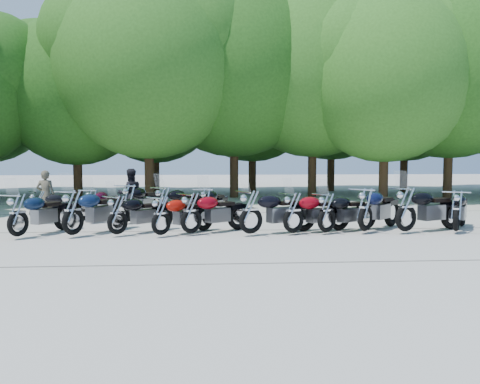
{
  "coord_description": "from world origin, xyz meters",
  "views": [
    {
      "loc": [
        -1.04,
        -12.84,
        2.12
      ],
      "look_at": [
        0.0,
        1.5,
        1.1
      ],
      "focal_mm": 38.0,
      "sensor_mm": 36.0,
      "label": 1
    }
  ],
  "objects": [
    {
      "name": "tree_4",
      "position": [
        0.54,
        13.09,
        6.64
      ],
      "size": [
        9.13,
        9.13,
        11.2
      ],
      "color": "#3A2614",
      "rests_on": "ground"
    },
    {
      "name": "motorcycle_12",
      "position": [
        -4.55,
        3.35,
        0.61
      ],
      "size": [
        1.42,
        2.27,
        1.23
      ],
      "primitive_type": null,
      "rotation": [
        0.0,
        0.0,
        2.76
      ],
      "color": "#310619",
      "rests_on": "ground"
    },
    {
      "name": "rider_0",
      "position": [
        -6.24,
        4.27,
        0.83
      ],
      "size": [
        0.62,
        0.42,
        1.66
      ],
      "primitive_type": "imported",
      "rotation": [
        0.0,
        0.0,
        3.1
      ],
      "color": "brown",
      "rests_on": "ground"
    },
    {
      "name": "tree_7",
      "position": [
        11.2,
        11.78,
        6.39
      ],
      "size": [
        8.79,
        8.79,
        10.79
      ],
      "color": "#3A2614",
      "rests_on": "ground"
    },
    {
      "name": "motorcycle_6",
      "position": [
        1.37,
        0.54,
        0.65
      ],
      "size": [
        2.35,
        1.67,
        1.29
      ],
      "primitive_type": null,
      "rotation": [
        0.0,
        0.0,
        2.05
      ],
      "color": "maroon",
      "rests_on": "ground"
    },
    {
      "name": "tree_11",
      "position": [
        -3.76,
        16.43,
        5.49
      ],
      "size": [
        7.56,
        7.56,
        9.28
      ],
      "color": "#3A2614",
      "rests_on": "ground"
    },
    {
      "name": "tree_12",
      "position": [
        1.8,
        16.47,
        5.72
      ],
      "size": [
        7.88,
        7.88,
        9.67
      ],
      "color": "#3A2614",
      "rests_on": "ground"
    },
    {
      "name": "ground",
      "position": [
        0.0,
        0.0,
        0.0
      ],
      "size": [
        90.0,
        90.0,
        0.0
      ],
      "primitive_type": "plane",
      "color": "#A19C91",
      "rests_on": "ground"
    },
    {
      "name": "tree_5",
      "position": [
        4.61,
        13.2,
        6.57
      ],
      "size": [
        9.04,
        9.04,
        11.1
      ],
      "color": "#3A2614",
      "rests_on": "ground"
    },
    {
      "name": "tree_2",
      "position": [
        -7.25,
        12.84,
        5.31
      ],
      "size": [
        7.31,
        7.31,
        8.97
      ],
      "color": "#3A2614",
      "rests_on": "ground"
    },
    {
      "name": "motorcycle_5",
      "position": [
        0.21,
        0.42,
        0.69
      ],
      "size": [
        2.52,
        1.74,
        1.38
      ],
      "primitive_type": null,
      "rotation": [
        0.0,
        0.0,
        2.03
      ],
      "color": "black",
      "rests_on": "ground"
    },
    {
      "name": "tree_6",
      "position": [
        7.55,
        10.82,
        5.81
      ],
      "size": [
        8.0,
        8.0,
        9.82
      ],
      "color": "#3A2614",
      "rests_on": "ground"
    },
    {
      "name": "rider_1",
      "position": [
        -3.5,
        4.39,
        0.85
      ],
      "size": [
        1.0,
        0.89,
        1.7
      ],
      "primitive_type": "imported",
      "rotation": [
        0.0,
        0.0,
        3.5
      ],
      "color": "black",
      "rests_on": "ground"
    },
    {
      "name": "motorcycle_13",
      "position": [
        -3.36,
        3.23,
        0.7
      ],
      "size": [
        1.62,
        2.57,
        1.4
      ],
      "primitive_type": null,
      "rotation": [
        0.0,
        0.0,
        2.76
      ],
      "color": "black",
      "rests_on": "ground"
    },
    {
      "name": "motorcycle_10",
      "position": [
        5.86,
        0.47,
        0.67
      ],
      "size": [
        1.89,
        2.39,
        1.34
      ],
      "primitive_type": null,
      "rotation": [
        0.0,
        0.0,
        2.57
      ],
      "color": "black",
      "rests_on": "ground"
    },
    {
      "name": "motorcycle_1",
      "position": [
        -4.42,
        0.52,
        0.7
      ],
      "size": [
        1.95,
        2.52,
        1.41
      ],
      "primitive_type": null,
      "rotation": [
        0.0,
        0.0,
        2.59
      ],
      "color": "#0E1C3D",
      "rests_on": "ground"
    },
    {
      "name": "motorcycle_11",
      "position": [
        -6.14,
        3.28,
        0.59
      ],
      "size": [
        2.05,
        1.75,
        1.18
      ],
      "primitive_type": null,
      "rotation": [
        0.0,
        0.0,
        2.21
      ],
      "color": "black",
      "rests_on": "ground"
    },
    {
      "name": "motorcycle_7",
      "position": [
        2.29,
        0.59,
        0.64
      ],
      "size": [
        2.28,
        1.76,
        1.27
      ],
      "primitive_type": null,
      "rotation": [
        0.0,
        0.0,
        2.12
      ],
      "color": "black",
      "rests_on": "ground"
    },
    {
      "name": "tree_13",
      "position": [
        6.69,
        17.47,
        6.04
      ],
      "size": [
        8.31,
        8.31,
        10.2
      ],
      "color": "#3A2614",
      "rests_on": "ground"
    },
    {
      "name": "motorcycle_4",
      "position": [
        -1.36,
        0.64,
        0.65
      ],
      "size": [
        2.26,
        1.93,
        1.3
      ],
      "primitive_type": null,
      "rotation": [
        0.0,
        0.0,
        2.21
      ],
      "color": "maroon",
      "rests_on": "ground"
    },
    {
      "name": "motorcycle_3",
      "position": [
        -2.14,
        0.41,
        0.61
      ],
      "size": [
        2.0,
        1.97,
        1.22
      ],
      "primitive_type": null,
      "rotation": [
        0.0,
        0.0,
        2.34
      ],
      "color": "#9D0E05",
      "rests_on": "ground"
    },
    {
      "name": "tree_10",
      "position": [
        -8.29,
        16.97,
        5.66
      ],
      "size": [
        7.78,
        7.78,
        9.55
      ],
      "color": "#3A2614",
      "rests_on": "ground"
    },
    {
      "name": "tree_14",
      "position": [
        10.68,
        16.09,
        5.83
      ],
      "size": [
        8.02,
        8.02,
        9.84
      ],
      "color": "#3A2614",
      "rests_on": "ground"
    },
    {
      "name": "motorcycle_15",
      "position": [
        -0.97,
        3.17,
        0.63
      ],
      "size": [
        1.47,
        2.31,
        1.25
      ],
      "primitive_type": null,
      "rotation": [
        0.0,
        0.0,
        2.75
      ],
      "color": "black",
      "rests_on": "ground"
    },
    {
      "name": "motorcycle_0",
      "position": [
        -5.77,
        0.41,
        0.66
      ],
      "size": [
        1.68,
        2.41,
        1.32
      ],
      "primitive_type": null,
      "rotation": [
        0.0,
        0.0,
        2.68
      ],
      "color": "black",
      "rests_on": "ground"
    },
    {
      "name": "motorcycle_9",
      "position": [
        4.46,
        0.51,
        0.72
      ],
      "size": [
        2.66,
        1.77,
        1.45
      ],
      "primitive_type": null,
      "rotation": [
        0.0,
        0.0,
        2.0
      ],
      "color": "black",
      "rests_on": "ground"
    },
    {
      "name": "motorcycle_14",
      "position": [
        -2.28,
        3.05,
        0.66
      ],
      "size": [
        2.14,
        2.18,
        1.33
      ],
      "primitive_type": null,
      "rotation": [
        0.0,
        0.0,
        2.38
      ],
      "color": "black",
      "rests_on": "ground"
    },
    {
      "name": "motorcycle_2",
      "position": [
        -3.3,
        0.61,
        0.62
      ],
      "size": [
        1.99,
        2.04,
        1.23
      ],
      "primitive_type": null,
      "rotation": [
        0.0,
        0.0,
        2.38
      ],
      "color": "black",
      "rests_on": "ground"
    },
    {
      "name": "tree_3",
      "position": [
        -3.57,
        11.24,
        6.32
      ],
      "size": [
        8.7,
        8.7,
        10.67
      ],
      "color": "#3A2614",
      "rests_on": "ground"
    },
    {
      "name": "motorcycle_8",
      "position": [
        3.37,
        0.65,
        0.71
      ],
      "size": [
        2.27,
        2.36,
        1.42
      ],
      "primitive_type": null,
      "rotation": [
        0.0,
        0.0,
        2.39
      ],
      "color": "black",
      "rests_on": "ground"
    }
  ]
}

